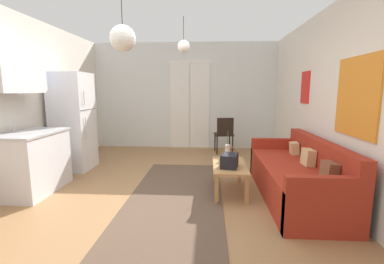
{
  "coord_description": "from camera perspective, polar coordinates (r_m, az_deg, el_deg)",
  "views": [
    {
      "loc": [
        0.62,
        -3.25,
        1.48
      ],
      "look_at": [
        0.35,
        0.86,
        0.82
      ],
      "focal_mm": 24.8,
      "sensor_mm": 36.0,
      "label": 1
    }
  ],
  "objects": [
    {
      "name": "ground_plane",
      "position": [
        3.64,
        -6.69,
        -15.82
      ],
      "size": [
        5.16,
        7.6,
        0.1
      ],
      "primitive_type": "cube",
      "color": "#996D44"
    },
    {
      "name": "wall_back",
      "position": [
        6.83,
        -1.49,
        7.65
      ],
      "size": [
        4.76,
        0.13,
        2.65
      ],
      "color": "silver",
      "rests_on": "ground_plane"
    },
    {
      "name": "wall_right",
      "position": [
        3.68,
        31.56,
        5.34
      ],
      "size": [
        0.12,
        7.2,
        2.65
      ],
      "color": "silver",
      "rests_on": "ground_plane"
    },
    {
      "name": "area_rug",
      "position": [
        3.82,
        -3.52,
        -13.65
      ],
      "size": [
        1.28,
        3.13,
        0.01
      ],
      "primitive_type": "cube",
      "color": "brown",
      "rests_on": "ground_plane"
    },
    {
      "name": "couch",
      "position": [
        3.99,
        21.97,
        -9.1
      ],
      "size": [
        0.83,
        2.17,
        0.81
      ],
      "color": "maroon",
      "rests_on": "ground_plane"
    },
    {
      "name": "coffee_table",
      "position": [
        3.91,
        8.06,
        -7.76
      ],
      "size": [
        0.47,
        0.91,
        0.41
      ],
      "color": "#B27F4C",
      "rests_on": "ground_plane"
    },
    {
      "name": "bamboo_vase",
      "position": [
        4.16,
        7.64,
        -4.25
      ],
      "size": [
        0.08,
        0.08,
        0.45
      ],
      "color": "beige",
      "rests_on": "coffee_table"
    },
    {
      "name": "handbag",
      "position": [
        3.73,
        8.05,
        -6.1
      ],
      "size": [
        0.28,
        0.33,
        0.3
      ],
      "color": "black",
      "rests_on": "coffee_table"
    },
    {
      "name": "refrigerator",
      "position": [
        5.38,
        -24.2,
        2.01
      ],
      "size": [
        0.64,
        0.66,
        1.79
      ],
      "color": "white",
      "rests_on": "ground_plane"
    },
    {
      "name": "kitchen_counter",
      "position": [
        4.45,
        -31.71,
        -0.96
      ],
      "size": [
        0.62,
        1.03,
        2.12
      ],
      "color": "silver",
      "rests_on": "ground_plane"
    },
    {
      "name": "accent_chair",
      "position": [
        6.22,
        6.94,
        -0.2
      ],
      "size": [
        0.47,
        0.45,
        0.85
      ],
      "rotation": [
        0.0,
        0.0,
        3.27
      ],
      "color": "black",
      "rests_on": "ground_plane"
    },
    {
      "name": "pendant_lamp_near",
      "position": [
        2.98,
        -14.66,
        18.93
      ],
      "size": [
        0.27,
        0.27,
        0.78
      ],
      "color": "black"
    },
    {
      "name": "pendant_lamp_far",
      "position": [
        4.54,
        -1.81,
        17.93
      ],
      "size": [
        0.2,
        0.2,
        0.57
      ],
      "color": "black"
    }
  ]
}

